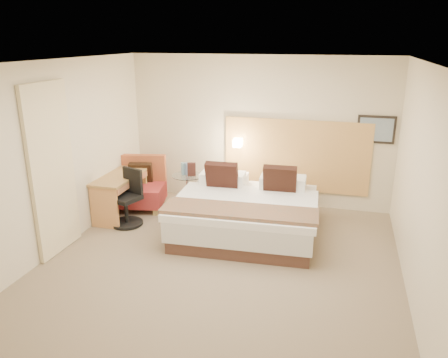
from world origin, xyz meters
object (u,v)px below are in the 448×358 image
(side_table, at_px, (188,190))
(lounge_chair, at_px, (140,188))
(desk_chair, at_px, (128,202))
(bed, at_px, (247,211))
(desk, at_px, (121,184))

(side_table, bearing_deg, lounge_chair, -168.05)
(side_table, xyz_separation_m, desk_chair, (-0.70, -0.95, 0.04))
(bed, relative_size, side_table, 3.32)
(desk, bearing_deg, lounge_chair, 76.48)
(bed, height_order, side_table, bed)
(side_table, distance_m, desk, 1.20)
(lounge_chair, xyz_separation_m, desk, (-0.12, -0.48, 0.21))
(lounge_chair, height_order, side_table, lounge_chair)
(desk_chair, bearing_deg, bed, 7.08)
(desk, height_order, desk_chair, desk_chair)
(lounge_chair, relative_size, side_table, 1.49)
(bed, relative_size, desk_chair, 2.46)
(bed, distance_m, side_table, 1.45)
(lounge_chair, bearing_deg, desk, -103.52)
(side_table, relative_size, desk_chair, 0.74)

